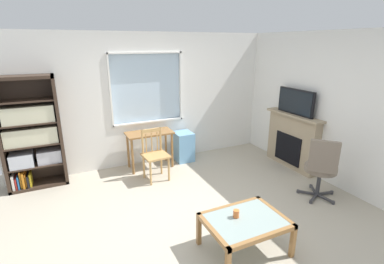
% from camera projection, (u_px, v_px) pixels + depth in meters
% --- Properties ---
extents(ground, '(6.08, 5.50, 0.02)m').
position_uv_depth(ground, '(196.00, 218.00, 3.97)').
color(ground, '#B2A893').
extents(wall_back_with_window, '(5.08, 0.15, 2.53)m').
position_uv_depth(wall_back_with_window, '(145.00, 102.00, 5.53)').
color(wall_back_with_window, white).
rests_on(wall_back_with_window, ground).
extents(wall_right, '(0.12, 4.70, 2.53)m').
position_uv_depth(wall_right, '(339.00, 111.00, 4.65)').
color(wall_right, white).
rests_on(wall_right, ground).
extents(bookshelf, '(0.90, 0.38, 1.85)m').
position_uv_depth(bookshelf, '(31.00, 135.00, 4.61)').
color(bookshelf, '#38281E').
rests_on(bookshelf, ground).
extents(desk_under_window, '(0.88, 0.45, 0.71)m').
position_uv_depth(desk_under_window, '(150.00, 139.00, 5.41)').
color(desk_under_window, olive).
rests_on(desk_under_window, ground).
extents(wooden_chair, '(0.45, 0.43, 0.90)m').
position_uv_depth(wooden_chair, '(155.00, 154.00, 4.97)').
color(wooden_chair, tan).
rests_on(wooden_chair, ground).
extents(plastic_drawer_unit, '(0.35, 0.40, 0.59)m').
position_uv_depth(plastic_drawer_unit, '(183.00, 146.00, 5.83)').
color(plastic_drawer_unit, '#72ADDB').
rests_on(plastic_drawer_unit, ground).
extents(fireplace, '(0.26, 1.26, 1.05)m').
position_uv_depth(fireplace, '(292.00, 140.00, 5.47)').
color(fireplace, tan).
rests_on(fireplace, ground).
extents(tv, '(0.06, 0.84, 0.47)m').
position_uv_depth(tv, '(296.00, 102.00, 5.24)').
color(tv, black).
rests_on(tv, fireplace).
extents(office_chair, '(0.63, 0.59, 1.00)m').
position_uv_depth(office_chair, '(321.00, 166.00, 4.28)').
color(office_chair, '#7A6B5B').
rests_on(office_chair, ground).
extents(coffee_table, '(0.91, 0.69, 0.42)m').
position_uv_depth(coffee_table, '(245.00, 223.00, 3.24)').
color(coffee_table, '#8C9E99').
rests_on(coffee_table, ground).
extents(sippy_cup, '(0.07, 0.07, 0.09)m').
position_uv_depth(sippy_cup, '(236.00, 214.00, 3.24)').
color(sippy_cup, orange).
rests_on(sippy_cup, coffee_table).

